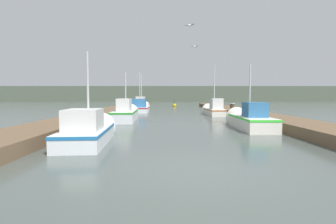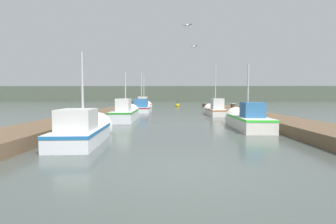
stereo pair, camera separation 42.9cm
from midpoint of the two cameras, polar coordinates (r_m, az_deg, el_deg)
The scene contains 16 objects.
ground_plane at distance 6.03m, azimuth 5.10°, elevation -12.75°, with size 200.00×200.00×0.00m.
dock_left at distance 22.46m, azimuth -12.86°, elevation -0.22°, with size 2.34×40.00×0.45m.
dock_right at distance 22.68m, azimuth 16.79°, elevation -0.25°, with size 2.34×40.00×0.45m.
distant_shore_ridge at distance 77.75m, azimuth 1.23°, elevation 3.93°, with size 120.00×16.00×4.21m.
fishing_boat_0 at distance 10.19m, azimuth -16.48°, elevation -3.78°, with size 1.68×4.64×3.65m.
fishing_boat_1 at distance 14.37m, azimuth 17.52°, elevation -1.58°, with size 1.47×5.02×3.63m.
fishing_boat_2 at distance 18.60m, azimuth -8.43°, elevation -0.21°, with size 1.63×6.10×3.64m.
fishing_boat_3 at distance 23.36m, azimuth 10.68°, elevation 0.46°, with size 1.54×4.92×4.73m.
fishing_boat_4 at distance 27.47m, azimuth -5.27°, elevation 0.93°, with size 1.92×5.18×4.67m.
fishing_boat_5 at distance 32.49m, azimuth -4.82°, elevation 1.47°, with size 1.70×4.59×4.64m.
mooring_piling_0 at distance 26.89m, azimuth 11.49°, elevation 1.29°, with size 0.33×0.33×1.26m.
mooring_piling_1 at distance 20.91m, azimuth 14.48°, elevation 0.37°, with size 0.37×0.37×1.09m.
mooring_piling_2 at distance 31.01m, azimuth -7.27°, elevation 1.54°, with size 0.24×0.24×1.15m.
channel_buoy at distance 39.77m, azimuth 2.40°, elevation 1.42°, with size 0.61×0.61×1.11m.
seagull_lead at distance 14.56m, azimuth 5.17°, elevation 18.29°, with size 0.53×0.38×0.12m.
seagull_1 at distance 17.29m, azimuth 6.49°, elevation 13.96°, with size 0.48×0.47×0.12m.
Camera 2 is at (-0.22, -5.77, 1.70)m, focal length 28.00 mm.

